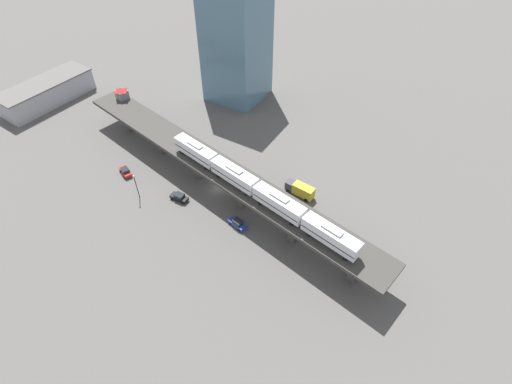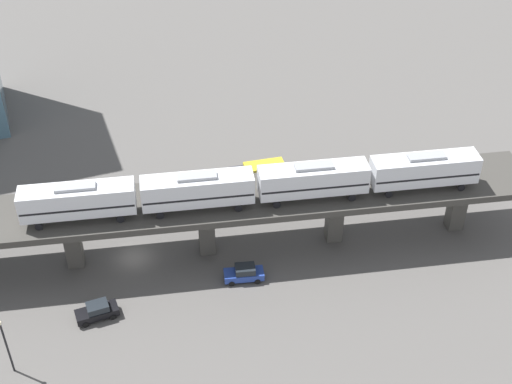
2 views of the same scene
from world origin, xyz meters
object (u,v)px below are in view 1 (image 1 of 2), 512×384
office_tower (236,41)px  signal_hut (122,93)px  delivery_truck (300,190)px  street_car_blue (238,223)px  warehouse_building (47,92)px  subway_train (256,188)px  street_lamp (136,184)px  street_car_black (179,197)px  street_car_red (125,171)px

office_tower → signal_hut: bearing=145.2°
signal_hut → delivery_truck: signal_hut is taller
signal_hut → street_car_blue: size_ratio=0.81×
signal_hut → delivery_truck: 58.16m
delivery_truck → office_tower: size_ratio=0.21×
warehouse_building → office_tower: (33.77, -49.04, 14.59)m
street_car_blue → warehouse_building: 80.25m
office_tower → subway_train: bearing=-143.0°
delivery_truck → street_lamp: street_lamp is taller
street_lamp → street_car_black: bearing=-64.7°
street_car_black → street_car_red: same height
street_car_red → delivery_truck: bearing=-68.8°
signal_hut → street_lamp: bearing=-132.0°
street_car_black → street_lamp: (-4.20, 8.90, 3.17)m
subway_train → street_car_black: size_ratio=11.05×
signal_hut → warehouse_building: 29.93m
subway_train → signal_hut: size_ratio=13.01×
subway_train → street_lamp: subway_train is taller
street_car_red → street_lamp: bearing=-117.0°
delivery_truck → subway_train: bearing=159.0°
street_car_blue → street_lamp: (-4.36, 25.21, 3.17)m
street_car_blue → street_lamp: 25.78m
street_car_blue → warehouse_building: bearing=80.5°
street_car_blue → delivery_truck: 17.72m
signal_hut → warehouse_building: size_ratio=0.13×
street_car_red → office_tower: 50.12m
street_car_red → warehouse_building: warehouse_building is taller
delivery_truck → signal_hut: bearing=88.0°
street_car_black → street_car_red: (0.22, 17.54, 0.00)m
delivery_truck → street_lamp: bearing=122.0°
street_car_black → street_car_red: 17.54m
street_car_red → warehouse_building: 47.20m
street_car_blue → street_car_red: bearing=89.9°
subway_train → warehouse_building: subway_train is taller
signal_hut → street_car_blue: (-18.08, -50.17, -8.37)m
street_car_blue → street_car_red: same height
street_lamp → office_tower: size_ratio=0.19×
warehouse_building → street_car_blue: bearing=-99.5°
street_lamp → signal_hut: bearing=48.0°
street_lamp → warehouse_building: 56.71m
street_car_blue → delivery_truck: delivery_truck is taller
street_car_black → office_tower: (47.19, 13.76, 17.06)m
street_lamp → office_tower: 53.45m
street_lamp → street_car_blue: bearing=-80.2°
street_car_blue → office_tower: bearing=32.6°
street_car_red → warehouse_building: (13.19, 45.25, 2.47)m
subway_train → street_car_black: (-3.70, 18.98, -9.11)m
street_car_blue → warehouse_building: warehouse_building is taller
subway_train → street_car_black: subway_train is taller
warehouse_building → office_tower: 61.31m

